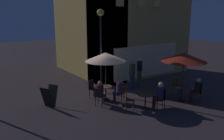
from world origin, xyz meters
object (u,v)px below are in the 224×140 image
(street_lamp_near_corner, at_px, (101,32))
(cafe_table_1, at_px, (182,90))
(menu_sandwich_board, at_px, (49,96))
(patron_standing_5, at_px, (140,72))
(cafe_chair_1, at_px, (122,92))
(patio_umbrella_1, at_px, (184,57))
(patron_seated_0, at_px, (100,91))
(patio_umbrella_0, at_px, (106,57))
(patron_standing_4, at_px, (132,75))
(cafe_chair_6, at_px, (128,98))
(cafe_chair_4, at_px, (175,85))
(cafe_table_2, at_px, (145,98))
(patron_seated_1, at_px, (119,89))
(cafe_chair_2, at_px, (93,87))
(cafe_chair_3, at_px, (200,91))
(cafe_chair_5, at_px, (162,97))
(patron_seated_2, at_px, (197,88))
(cafe_chair_0, at_px, (99,95))
(cafe_table_0, at_px, (106,91))
(patron_seated_3, at_px, (159,94))

(street_lamp_near_corner, distance_m, cafe_table_1, 5.16)
(menu_sandwich_board, xyz_separation_m, patron_standing_5, (5.68, 0.06, 0.40))
(cafe_chair_1, bearing_deg, patio_umbrella_1, -148.05)
(cafe_table_1, distance_m, patron_seated_0, 4.12)
(patio_umbrella_0, distance_m, patron_standing_4, 2.84)
(street_lamp_near_corner, distance_m, patio_umbrella_1, 4.48)
(street_lamp_near_corner, xyz_separation_m, cafe_chair_6, (-0.31, -2.80, -2.85))
(cafe_chair_4, bearing_deg, cafe_table_2, -49.90)
(street_lamp_near_corner, xyz_separation_m, cafe_table_1, (2.61, -3.46, -2.80))
(cafe_chair_4, distance_m, patron_standing_5, 2.43)
(patron_seated_1, bearing_deg, patron_standing_5, -89.83)
(cafe_chair_2, distance_m, patron_standing_4, 2.70)
(cafe_table_1, relative_size, patron_standing_5, 0.45)
(street_lamp_near_corner, bearing_deg, patio_umbrella_0, -112.76)
(cafe_table_2, xyz_separation_m, cafe_chair_2, (-1.20, 2.75, 0.04))
(cafe_chair_3, height_order, cafe_chair_5, cafe_chair_3)
(cafe_chair_3, bearing_deg, patio_umbrella_0, 13.51)
(cafe_table_1, distance_m, patron_standing_4, 3.09)
(patron_seated_2, bearing_deg, cafe_chair_0, 23.27)
(menu_sandwich_board, bearing_deg, patron_standing_5, -28.10)
(street_lamp_near_corner, distance_m, cafe_chair_6, 4.01)
(patio_umbrella_0, bearing_deg, cafe_chair_0, -145.74)
(cafe_chair_1, height_order, patron_standing_4, patron_standing_4)
(cafe_chair_1, distance_m, cafe_chair_5, 1.99)
(cafe_chair_2, relative_size, patron_standing_4, 0.58)
(cafe_table_2, xyz_separation_m, patron_seated_1, (-0.49, 1.37, 0.16))
(cafe_chair_1, xyz_separation_m, patron_seated_1, (-0.07, 0.12, 0.12))
(cafe_chair_5, height_order, patron_seated_0, patron_seated_0)
(cafe_table_1, bearing_deg, patio_umbrella_0, 144.55)
(patron_seated_1, bearing_deg, patio_umbrella_1, -149.37)
(menu_sandwich_board, xyz_separation_m, cafe_chair_0, (1.97, -1.28, 0.05))
(cafe_chair_0, distance_m, patron_seated_1, 1.07)
(cafe_table_0, xyz_separation_m, cafe_chair_1, (0.43, -0.77, 0.08))
(cafe_table_0, xyz_separation_m, cafe_chair_0, (-0.68, -0.46, 0.05))
(cafe_table_0, relative_size, cafe_chair_2, 0.79)
(patio_umbrella_0, bearing_deg, patron_standing_4, 17.74)
(cafe_chair_2, height_order, cafe_chair_5, cafe_chair_5)
(street_lamp_near_corner, height_order, cafe_chair_2, street_lamp_near_corner)
(cafe_chair_0, relative_size, cafe_chair_6, 1.04)
(street_lamp_near_corner, bearing_deg, cafe_table_0, -112.76)
(menu_sandwich_board, bearing_deg, cafe_chair_3, -59.26)
(patron_seated_0, bearing_deg, cafe_chair_0, -180.00)
(cafe_table_2, bearing_deg, cafe_table_0, 112.89)
(cafe_chair_0, height_order, cafe_chair_3, cafe_chair_3)
(street_lamp_near_corner, distance_m, cafe_table_0, 3.17)
(patio_umbrella_1, relative_size, patron_seated_2, 1.97)
(cafe_chair_3, distance_m, cafe_chair_4, 1.44)
(patio_umbrella_1, relative_size, patron_seated_0, 2.03)
(cafe_chair_1, height_order, patron_standing_5, patron_standing_5)
(cafe_table_1, distance_m, patron_seated_3, 1.73)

